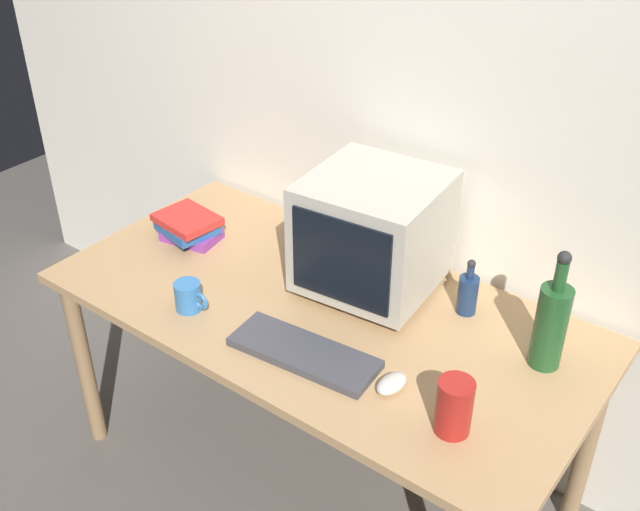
{
  "coord_description": "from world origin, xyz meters",
  "views": [
    {
      "loc": [
        1.1,
        -1.46,
        2.08
      ],
      "look_at": [
        0.0,
        0.0,
        0.91
      ],
      "focal_mm": 42.56,
      "sensor_mm": 36.0,
      "label": 1
    }
  ],
  "objects_px": {
    "bottle_short": "(468,293)",
    "book_stack": "(189,227)",
    "mug": "(189,296)",
    "metal_canister": "(454,407)",
    "keyboard": "(304,353)",
    "crt_monitor": "(373,233)",
    "computer_mouse": "(392,384)",
    "bottle_tall": "(551,323)"
  },
  "relations": [
    {
      "from": "keyboard",
      "to": "book_stack",
      "type": "bearing_deg",
      "value": 154.77
    },
    {
      "from": "mug",
      "to": "computer_mouse",
      "type": "bearing_deg",
      "value": 5.83
    },
    {
      "from": "crt_monitor",
      "to": "bottle_tall",
      "type": "distance_m",
      "value": 0.58
    },
    {
      "from": "keyboard",
      "to": "computer_mouse",
      "type": "distance_m",
      "value": 0.26
    },
    {
      "from": "keyboard",
      "to": "bottle_short",
      "type": "height_order",
      "value": "bottle_short"
    },
    {
      "from": "metal_canister",
      "to": "book_stack",
      "type": "bearing_deg",
      "value": 167.77
    },
    {
      "from": "mug",
      "to": "book_stack",
      "type": "bearing_deg",
      "value": 135.45
    },
    {
      "from": "bottle_tall",
      "to": "book_stack",
      "type": "relative_size",
      "value": 1.6
    },
    {
      "from": "keyboard",
      "to": "computer_mouse",
      "type": "bearing_deg",
      "value": 2.13
    },
    {
      "from": "book_stack",
      "to": "mug",
      "type": "xyz_separation_m",
      "value": [
        0.29,
        -0.28,
        -0.0
      ]
    },
    {
      "from": "mug",
      "to": "metal_canister",
      "type": "relative_size",
      "value": 0.8
    },
    {
      "from": "mug",
      "to": "metal_canister",
      "type": "distance_m",
      "value": 0.86
    },
    {
      "from": "mug",
      "to": "metal_canister",
      "type": "bearing_deg",
      "value": 2.32
    },
    {
      "from": "computer_mouse",
      "to": "bottle_short",
      "type": "xyz_separation_m",
      "value": [
        -0.0,
        0.42,
        0.05
      ]
    },
    {
      "from": "computer_mouse",
      "to": "book_stack",
      "type": "height_order",
      "value": "book_stack"
    },
    {
      "from": "bottle_short",
      "to": "book_stack",
      "type": "height_order",
      "value": "bottle_short"
    },
    {
      "from": "crt_monitor",
      "to": "bottle_tall",
      "type": "xyz_separation_m",
      "value": [
        0.57,
        -0.02,
        -0.06
      ]
    },
    {
      "from": "keyboard",
      "to": "crt_monitor",
      "type": "bearing_deg",
      "value": 90.38
    },
    {
      "from": "computer_mouse",
      "to": "mug",
      "type": "bearing_deg",
      "value": -166.71
    },
    {
      "from": "computer_mouse",
      "to": "keyboard",
      "type": "bearing_deg",
      "value": -165.03
    },
    {
      "from": "crt_monitor",
      "to": "book_stack",
      "type": "bearing_deg",
      "value": -168.21
    },
    {
      "from": "crt_monitor",
      "to": "mug",
      "type": "bearing_deg",
      "value": -131.05
    },
    {
      "from": "bottle_tall",
      "to": "keyboard",
      "type": "bearing_deg",
      "value": -145.31
    },
    {
      "from": "crt_monitor",
      "to": "keyboard",
      "type": "relative_size",
      "value": 1.0
    },
    {
      "from": "metal_canister",
      "to": "mug",
      "type": "bearing_deg",
      "value": -177.68
    },
    {
      "from": "computer_mouse",
      "to": "metal_canister",
      "type": "bearing_deg",
      "value": -2.28
    },
    {
      "from": "keyboard",
      "to": "computer_mouse",
      "type": "relative_size",
      "value": 4.2
    },
    {
      "from": "bottle_tall",
      "to": "mug",
      "type": "height_order",
      "value": "bottle_tall"
    },
    {
      "from": "bottle_short",
      "to": "computer_mouse",
      "type": "bearing_deg",
      "value": -89.36
    },
    {
      "from": "bottle_short",
      "to": "book_stack",
      "type": "distance_m",
      "value": 0.97
    },
    {
      "from": "crt_monitor",
      "to": "metal_canister",
      "type": "bearing_deg",
      "value": -37.96
    },
    {
      "from": "bottle_short",
      "to": "mug",
      "type": "relative_size",
      "value": 1.51
    },
    {
      "from": "bottle_tall",
      "to": "bottle_short",
      "type": "distance_m",
      "value": 0.3
    },
    {
      "from": "bottle_short",
      "to": "crt_monitor",
      "type": "bearing_deg",
      "value": -167.97
    },
    {
      "from": "book_stack",
      "to": "crt_monitor",
      "type": "bearing_deg",
      "value": 11.79
    },
    {
      "from": "crt_monitor",
      "to": "bottle_short",
      "type": "height_order",
      "value": "crt_monitor"
    },
    {
      "from": "book_stack",
      "to": "bottle_short",
      "type": "bearing_deg",
      "value": 11.87
    },
    {
      "from": "bottle_short",
      "to": "metal_canister",
      "type": "bearing_deg",
      "value": -66.16
    },
    {
      "from": "crt_monitor",
      "to": "metal_canister",
      "type": "distance_m",
      "value": 0.64
    },
    {
      "from": "mug",
      "to": "keyboard",
      "type": "bearing_deg",
      "value": 4.74
    },
    {
      "from": "crt_monitor",
      "to": "mug",
      "type": "xyz_separation_m",
      "value": [
        -0.37,
        -0.42,
        -0.15
      ]
    },
    {
      "from": "bottle_short",
      "to": "book_stack",
      "type": "relative_size",
      "value": 0.82
    }
  ]
}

